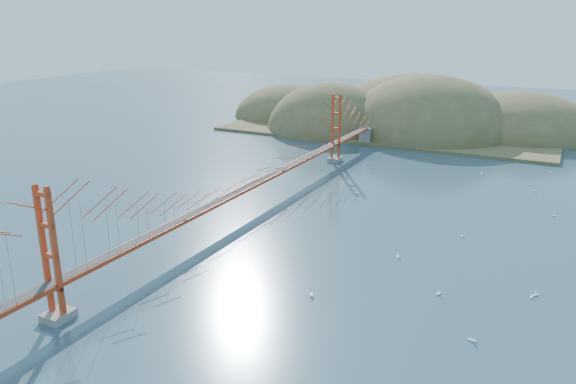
% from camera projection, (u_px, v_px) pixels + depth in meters
% --- Properties ---
extents(ground, '(320.00, 320.00, 0.00)m').
position_uv_depth(ground, '(246.00, 212.00, 72.30)').
color(ground, '#314D62').
rests_on(ground, ground).
extents(bridge, '(2.20, 94.40, 12.00)m').
position_uv_depth(bridge, '(245.00, 159.00, 70.35)').
color(bridge, gray).
rests_on(bridge, ground).
extents(far_headlands, '(84.00, 58.00, 25.00)m').
position_uv_depth(far_headlands, '(408.00, 126.00, 129.51)').
color(far_headlands, brown).
rests_on(far_headlands, ground).
extents(sailboat_5, '(0.47, 0.52, 0.58)m').
position_uv_depth(sailboat_5, '(532.00, 296.00, 50.34)').
color(sailboat_5, white).
rests_on(sailboat_5, ground).
extents(sailboat_14, '(0.61, 0.63, 0.70)m').
position_uv_depth(sailboat_14, '(439.00, 293.00, 50.95)').
color(sailboat_14, white).
rests_on(sailboat_14, ground).
extents(sailboat_13, '(0.63, 0.63, 0.67)m').
position_uv_depth(sailboat_13, '(536.00, 294.00, 50.72)').
color(sailboat_13, white).
rests_on(sailboat_13, ground).
extents(sailboat_6, '(0.65, 0.65, 0.70)m').
position_uv_depth(sailboat_6, '(311.00, 293.00, 50.83)').
color(sailboat_6, white).
rests_on(sailboat_6, ground).
extents(sailboat_15, '(0.47, 0.53, 0.59)m').
position_uv_depth(sailboat_15, '(482.00, 173.00, 89.73)').
color(sailboat_15, white).
rests_on(sailboat_15, ground).
extents(sailboat_7, '(0.52, 0.42, 0.60)m').
position_uv_depth(sailboat_7, '(551.00, 172.00, 90.72)').
color(sailboat_7, white).
rests_on(sailboat_7, ground).
extents(sailboat_2, '(0.64, 0.58, 0.73)m').
position_uv_depth(sailboat_2, '(472.00, 339.00, 43.61)').
color(sailboat_2, white).
rests_on(sailboat_2, ground).
extents(sailboat_4, '(0.53, 0.53, 0.55)m').
position_uv_depth(sailboat_4, '(554.00, 215.00, 70.94)').
color(sailboat_4, white).
rests_on(sailboat_4, ground).
extents(sailboat_1, '(0.58, 0.58, 0.65)m').
position_uv_depth(sailboat_1, '(398.00, 256.00, 58.88)').
color(sailboat_1, white).
rests_on(sailboat_1, ground).
extents(sailboat_17, '(0.57, 0.56, 0.64)m').
position_uv_depth(sailboat_17, '(534.00, 190.00, 80.91)').
color(sailboat_17, white).
rests_on(sailboat_17, ground).
extents(sailboat_3, '(0.57, 0.57, 0.60)m').
position_uv_depth(sailboat_3, '(357.00, 192.00, 80.08)').
color(sailboat_3, white).
rests_on(sailboat_3, ground).
extents(sailboat_16, '(0.54, 0.54, 0.58)m').
position_uv_depth(sailboat_16, '(462.00, 235.00, 64.41)').
color(sailboat_16, white).
rests_on(sailboat_16, ground).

